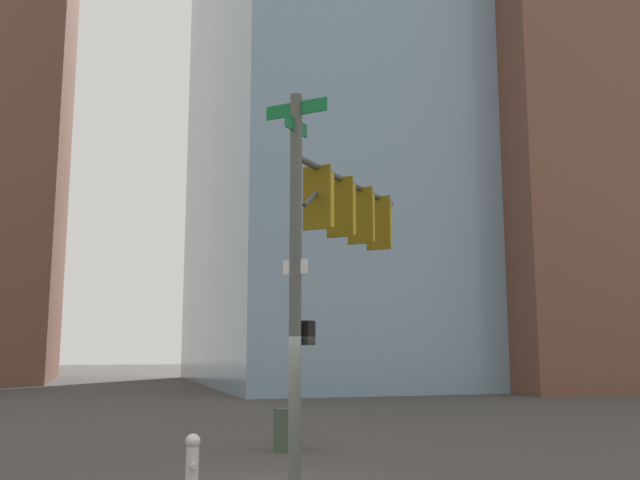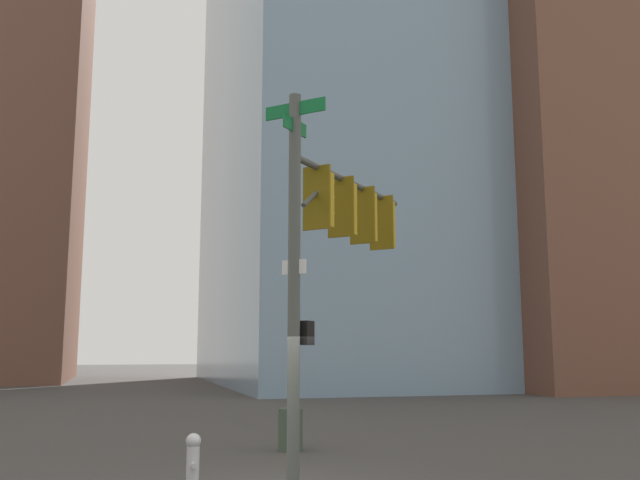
% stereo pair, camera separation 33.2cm
% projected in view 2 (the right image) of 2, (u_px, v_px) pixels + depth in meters
% --- Properties ---
extents(signal_pole_assembly, '(3.63, 3.57, 6.63)m').
position_uv_depth(signal_pole_assembly, '(339.00, 230.00, 13.22)').
color(signal_pole_assembly, '#4C514C').
rests_on(signal_pole_assembly, ground_plane).
extents(fire_hydrant, '(0.34, 0.26, 0.87)m').
position_uv_depth(fire_hydrant, '(193.00, 457.00, 11.96)').
color(fire_hydrant, '#B2B2B7').
rests_on(fire_hydrant, ground_plane).
extents(litter_bin, '(0.56, 0.56, 0.95)m').
position_uv_depth(litter_bin, '(290.00, 430.00, 16.05)').
color(litter_bin, '#384738').
rests_on(litter_bin, ground_plane).
extents(building_brick_nearside, '(18.15, 16.73, 35.44)m').
position_uv_depth(building_brick_nearside, '(570.00, 118.00, 47.36)').
color(building_brick_nearside, brown).
rests_on(building_brick_nearside, ground_plane).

